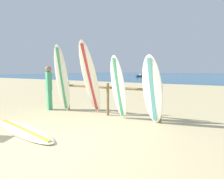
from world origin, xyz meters
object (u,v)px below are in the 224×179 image
(surfboard_rack, at_px, (108,94))
(surfboard_leaning_center, at_px, (153,91))
(surfboard_leaning_center_left, at_px, (119,88))
(surfboard_leaning_far_left, at_px, (62,79))
(beachgoer_standing, at_px, (49,86))
(small_boat_offshore, at_px, (142,76))
(surfboard_leaning_left, at_px, (90,79))
(surfboard_lying_on_sand, at_px, (23,130))

(surfboard_rack, bearing_deg, surfboard_leaning_center, -11.98)
(surfboard_rack, height_order, surfboard_leaning_center_left, surfboard_leaning_center_left)
(surfboard_leaning_far_left, height_order, beachgoer_standing, surfboard_leaning_far_left)
(beachgoer_standing, relative_size, small_boat_offshore, 0.57)
(surfboard_leaning_center_left, xyz_separation_m, surfboard_leaning_center, (1.06, -0.03, -0.01))
(surfboard_leaning_center_left, bearing_deg, surfboard_rack, 151.22)
(small_boat_offshore, bearing_deg, surfboard_leaning_far_left, -75.77)
(beachgoer_standing, height_order, small_boat_offshore, beachgoer_standing)
(surfboard_rack, xyz_separation_m, surfboard_leaning_left, (-0.52, -0.27, 0.49))
(surfboard_rack, xyz_separation_m, beachgoer_standing, (-2.41, -0.35, 0.19))
(surfboard_leaning_far_left, relative_size, surfboard_leaning_center, 1.24)
(surfboard_leaning_far_left, relative_size, surfboard_leaning_left, 0.98)
(surfboard_leaning_center_left, distance_m, surfboard_leaning_center, 1.06)
(surfboard_leaning_center, xyz_separation_m, surfboard_lying_on_sand, (-2.69, -2.06, -0.94))
(surfboard_leaning_center, bearing_deg, surfboard_leaning_center_left, 178.13)
(beachgoer_standing, bearing_deg, surfboard_leaning_center_left, 0.72)
(surfboard_rack, height_order, surfboard_leaning_left, surfboard_leaning_left)
(surfboard_lying_on_sand, bearing_deg, beachgoer_standing, 123.09)
(surfboard_leaning_left, relative_size, surfboard_lying_on_sand, 0.91)
(surfboard_lying_on_sand, height_order, beachgoer_standing, beachgoer_standing)
(surfboard_leaning_center, bearing_deg, small_boat_offshore, 109.36)
(surfboard_rack, relative_size, surfboard_lying_on_sand, 1.35)
(surfboard_leaning_center, height_order, beachgoer_standing, surfboard_leaning_center)
(surfboard_leaning_center_left, distance_m, small_boat_offshore, 35.36)
(surfboard_rack, xyz_separation_m, surfboard_lying_on_sand, (-1.07, -2.40, -0.70))
(surfboard_leaning_left, height_order, beachgoer_standing, surfboard_leaning_left)
(small_boat_offshore, bearing_deg, beachgoer_standing, -76.95)
(surfboard_rack, xyz_separation_m, surfboard_leaning_far_left, (-1.66, -0.40, 0.47))
(surfboard_leaning_far_left, xyz_separation_m, surfboard_leaning_center, (3.28, 0.06, -0.23))
(surfboard_leaning_left, distance_m, surfboard_leaning_center_left, 1.11)
(surfboard_rack, xyz_separation_m, small_boat_offshore, (-10.22, 33.36, -0.48))
(surfboard_rack, distance_m, surfboard_leaning_far_left, 1.77)
(surfboard_lying_on_sand, distance_m, small_boat_offshore, 36.92)
(surfboard_leaning_center_left, height_order, small_boat_offshore, surfboard_leaning_center_left)
(surfboard_lying_on_sand, relative_size, small_boat_offshore, 0.90)
(surfboard_leaning_center, distance_m, small_boat_offshore, 35.73)
(surfboard_rack, distance_m, small_boat_offshore, 34.90)
(surfboard_leaning_left, bearing_deg, surfboard_leaning_center_left, -2.13)
(surfboard_rack, distance_m, beachgoer_standing, 2.44)
(surfboard_leaning_far_left, distance_m, surfboard_leaning_center_left, 2.24)
(surfboard_leaning_center_left, xyz_separation_m, small_boat_offshore, (-10.79, 33.67, -0.73))
(beachgoer_standing, bearing_deg, surfboard_leaning_center, 0.04)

